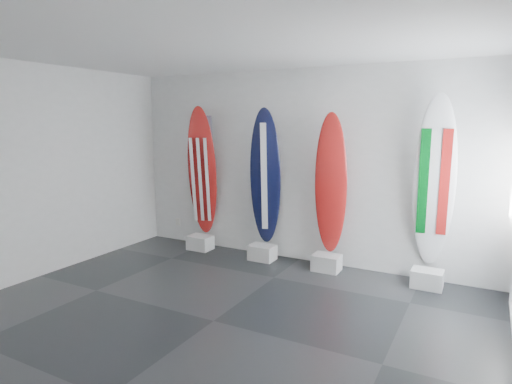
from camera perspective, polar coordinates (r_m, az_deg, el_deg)
The scene contains 13 objects.
floor at distance 5.06m, azimuth -5.60°, elevation -16.55°, with size 6.00×6.00×0.00m, color black.
ceiling at distance 4.62m, azimuth -6.22°, elevation 19.20°, with size 6.00×6.00×0.00m, color white.
wall_back at distance 6.80m, azimuth 6.00°, elevation 3.33°, with size 6.00×6.00×0.00m, color silver.
wall_left at distance 6.75m, azimuth -27.51°, elevation 2.29°, with size 5.00×5.00×0.00m, color silver.
display_block_usa at distance 7.62m, azimuth -7.35°, elevation -6.62°, with size 0.40×0.30×0.24m, color silver.
surfboard_usa at distance 7.46m, azimuth -7.10°, elevation 2.65°, with size 0.50×0.08×2.23m, color maroon.
display_block_navy at distance 7.01m, azimuth 0.83°, elevation -7.97°, with size 0.40×0.30×0.24m, color silver.
surfboard_navy at distance 6.84m, azimuth 1.24°, elevation 1.94°, with size 0.49×0.08×2.18m, color black.
display_block_swiss at distance 6.61m, azimuth 9.27°, elevation -9.18°, with size 0.40×0.30×0.24m, color silver.
surfboard_swiss at distance 6.43m, azimuth 9.83°, elevation 0.99°, with size 0.47×0.08×2.10m, color maroon.
display_block_italy at distance 6.33m, azimuth 21.61°, elevation -10.59°, with size 0.40×0.30×0.24m, color silver.
surfboard_italy at distance 6.13m, azimuth 22.43°, elevation 1.06°, with size 0.53×0.08×2.35m, color white.
wall_outlet at distance 8.22m, azimuth -10.24°, elevation -3.87°, with size 0.09×0.02×0.13m, color silver.
Camera 1 is at (2.56, -3.76, 2.20)m, focal length 30.36 mm.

